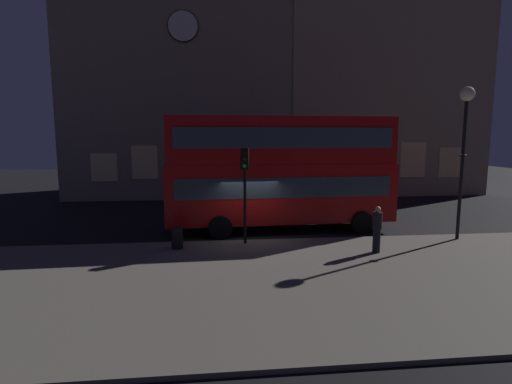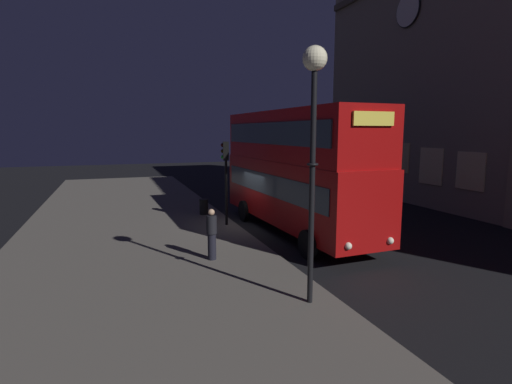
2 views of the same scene
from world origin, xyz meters
name	(u,v)px [view 1 (image 1 of 2)]	position (x,y,z in m)	size (l,w,h in m)	color
ground_plane	(250,238)	(0.00, 0.00, 0.00)	(80.00, 80.00, 0.00)	black
sidewalk_slab	(266,281)	(0.00, -5.45, 0.06)	(44.00, 9.46, 0.12)	#5B564F
building_with_clock	(186,81)	(-3.52, 14.98, 8.68)	(16.96, 7.91, 17.35)	gray
building_plain_facade	(372,73)	(11.55, 15.73, 9.62)	(15.02, 9.67, 19.23)	tan
double_decker_bus	(280,168)	(1.55, 1.39, 2.98)	(10.73, 3.17, 5.31)	#9E0C0C
traffic_light_near_kerb	(245,175)	(-0.32, -1.23, 2.90)	(0.37, 0.39, 3.87)	black
street_lamp	(465,122)	(8.68, -1.52, 5.00)	(0.59, 0.59, 6.31)	black
pedestrian	(377,229)	(4.47, -3.06, 1.02)	(0.35, 0.35, 1.75)	black
litter_bin	(177,238)	(-2.99, -1.70, 0.52)	(0.45, 0.45, 0.81)	black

